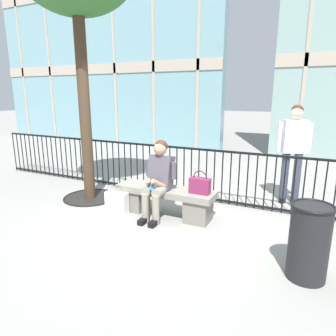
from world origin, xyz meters
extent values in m
plane|color=gray|center=(0.00, 0.00, 0.00)|extent=(60.00, 60.00, 0.00)
cube|color=gray|center=(0.00, 0.00, 0.40)|extent=(1.60, 0.44, 0.10)
cube|color=slate|center=(-0.56, 0.00, 0.17)|extent=(0.36, 0.37, 0.35)
cube|color=slate|center=(0.56, 0.00, 0.17)|extent=(0.36, 0.37, 0.35)
cylinder|color=gray|center=(-0.14, -0.18, 0.47)|extent=(0.15, 0.40, 0.15)
cylinder|color=gray|center=(-0.14, -0.38, 0.23)|extent=(0.11, 0.11, 0.45)
cube|color=black|center=(-0.14, -0.44, 0.04)|extent=(0.09, 0.22, 0.08)
cylinder|color=gray|center=(0.04, -0.18, 0.47)|extent=(0.15, 0.40, 0.15)
cylinder|color=gray|center=(0.04, -0.38, 0.23)|extent=(0.11, 0.11, 0.45)
cube|color=black|center=(0.04, -0.44, 0.04)|extent=(0.09, 0.22, 0.08)
cube|color=#4C4751|center=(-0.05, -0.04, 0.71)|extent=(0.36, 0.30, 0.55)
cylinder|color=#4C4751|center=(-0.27, -0.04, 0.76)|extent=(0.08, 0.08, 0.26)
cylinder|color=tan|center=(-0.13, -0.26, 0.59)|extent=(0.16, 0.28, 0.20)
cylinder|color=#4C4751|center=(0.17, -0.04, 0.76)|extent=(0.08, 0.08, 0.26)
cylinder|color=tan|center=(0.03, -0.26, 0.59)|extent=(0.16, 0.28, 0.20)
cube|color=#2D6BB7|center=(-0.05, -0.32, 0.57)|extent=(0.07, 0.10, 0.13)
sphere|color=tan|center=(-0.05, -0.06, 1.08)|extent=(0.20, 0.20, 0.20)
sphere|color=#472816|center=(-0.05, -0.03, 1.11)|extent=(0.20, 0.20, 0.20)
cube|color=#7A234C|center=(0.58, -0.01, 0.57)|extent=(0.31, 0.14, 0.24)
torus|color=#49152D|center=(0.58, -0.01, 0.69)|extent=(0.22, 0.02, 0.22)
cube|color=white|center=(-0.73, -0.29, 0.18)|extent=(0.37, 0.15, 0.35)
torus|color=slate|center=(-0.73, -0.34, 0.37)|extent=(0.18, 0.01, 0.18)
torus|color=slate|center=(-0.73, -0.23, 0.37)|extent=(0.18, 0.01, 0.18)
cylinder|color=#383D4C|center=(1.61, 1.51, 0.45)|extent=(0.13, 0.13, 0.90)
cube|color=black|center=(1.61, 1.47, 0.03)|extent=(0.09, 0.22, 0.06)
cylinder|color=#383D4C|center=(1.81, 1.51, 0.45)|extent=(0.13, 0.13, 0.90)
cube|color=black|center=(1.81, 1.47, 0.03)|extent=(0.09, 0.22, 0.06)
cube|color=silver|center=(1.71, 1.51, 1.18)|extent=(0.43, 0.34, 0.56)
cylinder|color=silver|center=(1.48, 1.51, 1.16)|extent=(0.08, 0.08, 0.52)
cylinder|color=silver|center=(1.95, 1.51, 1.16)|extent=(0.08, 0.08, 0.52)
sphere|color=beige|center=(1.71, 1.51, 1.58)|extent=(0.20, 0.20, 0.20)
sphere|color=#472816|center=(1.71, 1.53, 1.61)|extent=(0.20, 0.20, 0.20)
cylinder|color=black|center=(-4.70, 0.91, 0.48)|extent=(0.02, 0.02, 0.96)
cylinder|color=black|center=(-4.56, 0.91, 0.48)|extent=(0.02, 0.02, 0.96)
cylinder|color=black|center=(-4.41, 0.91, 0.48)|extent=(0.02, 0.02, 0.96)
cylinder|color=black|center=(-4.27, 0.91, 0.48)|extent=(0.02, 0.02, 0.96)
cylinder|color=black|center=(-4.12, 0.91, 0.48)|extent=(0.02, 0.02, 0.96)
cylinder|color=black|center=(-3.98, 0.91, 0.48)|extent=(0.02, 0.02, 0.96)
cylinder|color=black|center=(-3.84, 0.91, 0.48)|extent=(0.02, 0.02, 0.96)
cylinder|color=black|center=(-3.69, 0.91, 0.48)|extent=(0.02, 0.02, 0.96)
cylinder|color=black|center=(-3.55, 0.91, 0.48)|extent=(0.02, 0.02, 0.96)
cylinder|color=black|center=(-3.40, 0.91, 0.48)|extent=(0.02, 0.02, 0.96)
cylinder|color=black|center=(-3.26, 0.91, 0.48)|extent=(0.02, 0.02, 0.96)
cylinder|color=black|center=(-3.11, 0.91, 0.48)|extent=(0.02, 0.02, 0.96)
cylinder|color=black|center=(-2.97, 0.91, 0.48)|extent=(0.02, 0.02, 0.96)
cylinder|color=black|center=(-2.82, 0.91, 0.48)|extent=(0.02, 0.02, 0.96)
cylinder|color=black|center=(-2.68, 0.91, 0.48)|extent=(0.02, 0.02, 0.96)
cylinder|color=black|center=(-2.53, 0.91, 0.48)|extent=(0.02, 0.02, 0.96)
cylinder|color=black|center=(-2.39, 0.91, 0.48)|extent=(0.02, 0.02, 0.96)
cylinder|color=black|center=(-2.24, 0.91, 0.48)|extent=(0.02, 0.02, 0.96)
cylinder|color=black|center=(-2.10, 0.91, 0.48)|extent=(0.02, 0.02, 0.96)
cylinder|color=black|center=(-1.95, 0.91, 0.48)|extent=(0.02, 0.02, 0.96)
cylinder|color=black|center=(-1.81, 0.91, 0.48)|extent=(0.02, 0.02, 0.96)
cylinder|color=black|center=(-1.66, 0.91, 0.48)|extent=(0.02, 0.02, 0.96)
cylinder|color=black|center=(-1.52, 0.91, 0.48)|extent=(0.02, 0.02, 0.96)
cylinder|color=black|center=(-1.37, 0.91, 0.48)|extent=(0.02, 0.02, 0.96)
cylinder|color=black|center=(-1.23, 0.91, 0.48)|extent=(0.02, 0.02, 0.96)
cylinder|color=black|center=(-1.09, 0.91, 0.48)|extent=(0.02, 0.02, 0.96)
cylinder|color=black|center=(-0.94, 0.91, 0.48)|extent=(0.02, 0.02, 0.96)
cylinder|color=black|center=(-0.80, 0.91, 0.48)|extent=(0.02, 0.02, 0.96)
cylinder|color=black|center=(-0.65, 0.91, 0.48)|extent=(0.02, 0.02, 0.96)
cylinder|color=black|center=(-0.51, 0.91, 0.48)|extent=(0.02, 0.02, 0.96)
cylinder|color=black|center=(-0.36, 0.91, 0.48)|extent=(0.02, 0.02, 0.96)
cylinder|color=black|center=(-0.22, 0.91, 0.48)|extent=(0.02, 0.02, 0.96)
cylinder|color=black|center=(-0.07, 0.91, 0.48)|extent=(0.02, 0.02, 0.96)
cylinder|color=black|center=(0.07, 0.91, 0.48)|extent=(0.02, 0.02, 0.96)
cylinder|color=black|center=(0.22, 0.91, 0.48)|extent=(0.02, 0.02, 0.96)
cylinder|color=black|center=(0.36, 0.91, 0.48)|extent=(0.02, 0.02, 0.96)
cylinder|color=black|center=(0.51, 0.91, 0.48)|extent=(0.02, 0.02, 0.96)
cylinder|color=black|center=(0.65, 0.91, 0.48)|extent=(0.02, 0.02, 0.96)
cylinder|color=black|center=(0.80, 0.91, 0.48)|extent=(0.02, 0.02, 0.96)
cylinder|color=black|center=(0.94, 0.91, 0.48)|extent=(0.02, 0.02, 0.96)
cylinder|color=black|center=(1.09, 0.91, 0.48)|extent=(0.02, 0.02, 0.96)
cylinder|color=black|center=(1.23, 0.91, 0.48)|extent=(0.02, 0.02, 0.96)
cylinder|color=black|center=(1.37, 0.91, 0.48)|extent=(0.02, 0.02, 0.96)
cylinder|color=black|center=(1.52, 0.91, 0.48)|extent=(0.02, 0.02, 0.96)
cylinder|color=black|center=(1.66, 0.91, 0.48)|extent=(0.02, 0.02, 0.96)
cylinder|color=black|center=(1.81, 0.91, 0.48)|extent=(0.02, 0.02, 0.96)
cylinder|color=black|center=(1.95, 0.91, 0.48)|extent=(0.02, 0.02, 0.96)
cylinder|color=black|center=(2.10, 0.91, 0.48)|extent=(0.02, 0.02, 0.96)
cylinder|color=black|center=(2.24, 0.91, 0.48)|extent=(0.02, 0.02, 0.96)
cylinder|color=black|center=(2.39, 0.91, 0.48)|extent=(0.02, 0.02, 0.96)
cube|color=black|center=(0.00, 0.91, 0.05)|extent=(9.41, 0.04, 0.04)
cube|color=black|center=(0.00, 0.91, 0.94)|extent=(9.41, 0.04, 0.04)
cylinder|color=black|center=(-1.62, 0.10, 0.01)|extent=(0.95, 0.95, 0.01)
torus|color=black|center=(-1.62, 0.10, 0.01)|extent=(0.98, 0.98, 0.03)
cylinder|color=#423021|center=(-1.62, 0.10, 1.70)|extent=(0.20, 0.20, 3.40)
cylinder|color=black|center=(2.09, -0.85, 0.40)|extent=(0.40, 0.40, 0.80)
torus|color=black|center=(2.09, -0.85, 0.80)|extent=(0.43, 0.43, 0.03)
cube|color=#729EA8|center=(-5.67, 5.69, 4.50)|extent=(9.80, 0.40, 9.00)
cube|color=#AD9E8C|center=(-9.75, 5.48, 4.50)|extent=(0.10, 0.04, 9.00)
cube|color=#AD9E8C|center=(-8.12, 5.48, 4.50)|extent=(0.10, 0.04, 9.00)
cube|color=#AD9E8C|center=(-6.48, 5.48, 4.50)|extent=(0.10, 0.04, 9.00)
cube|color=#AD9E8C|center=(-4.85, 5.48, 4.50)|extent=(0.10, 0.04, 9.00)
cube|color=#AD9E8C|center=(-3.22, 5.48, 4.50)|extent=(0.10, 0.04, 9.00)
cube|color=#AD9E8C|center=(-1.59, 5.48, 4.50)|extent=(0.10, 0.04, 9.00)
cube|color=#AD9E8C|center=(-5.67, 5.48, 2.80)|extent=(9.80, 0.04, 0.36)
camera|label=1|loc=(2.03, -4.01, 1.89)|focal=32.04mm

